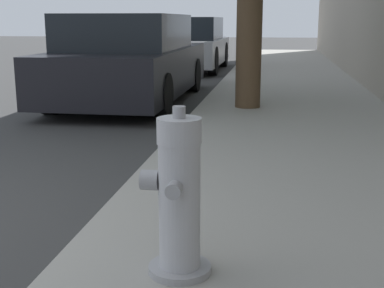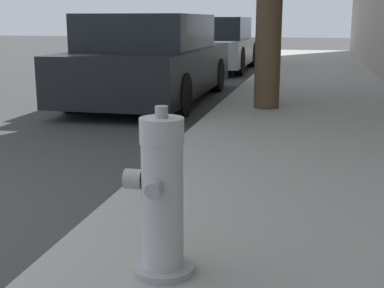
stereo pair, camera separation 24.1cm
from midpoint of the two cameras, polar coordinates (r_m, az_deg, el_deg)
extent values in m
cube|color=#99968E|center=(2.88, 11.00, -13.13)|extent=(2.70, 40.00, 0.13)
cylinder|color=#97979C|center=(2.67, -3.95, -13.13)|extent=(0.31, 0.31, 0.04)
cylinder|color=#B2B2B7|center=(2.55, -4.07, -6.63)|extent=(0.20, 0.20, 0.61)
cylinder|color=#B2B2B7|center=(2.45, -4.21, 1.40)|extent=(0.21, 0.21, 0.12)
cylinder|color=#97979C|center=(2.43, -4.24, 3.40)|extent=(0.06, 0.06, 0.05)
cylinder|color=#97979C|center=(2.38, -4.84, -4.95)|extent=(0.07, 0.07, 0.07)
cylinder|color=#97979C|center=(2.63, -3.46, -3.17)|extent=(0.07, 0.07, 0.07)
cylinder|color=#97979C|center=(2.54, -7.22, -3.85)|extent=(0.08, 0.10, 0.10)
cube|color=black|center=(9.00, -7.25, 7.84)|extent=(1.80, 4.56, 0.70)
cube|color=black|center=(8.79, -7.70, 11.78)|extent=(1.66, 2.51, 0.55)
cylinder|color=black|center=(10.60, -9.40, 7.41)|extent=(0.20, 0.62, 0.62)
cylinder|color=black|center=(10.21, -0.52, 7.37)|extent=(0.20, 0.62, 0.62)
cylinder|color=black|center=(7.99, -15.73, 5.28)|extent=(0.20, 0.62, 0.62)
cylinder|color=black|center=(7.45, -4.11, 5.21)|extent=(0.20, 0.62, 0.62)
cube|color=#B7B7BC|center=(14.56, -0.85, 9.88)|extent=(1.79, 4.14, 0.64)
cube|color=black|center=(14.38, -0.97, 12.24)|extent=(1.65, 2.28, 0.57)
cylinder|color=black|center=(15.98, -2.98, 9.57)|extent=(0.20, 0.70, 0.70)
cylinder|color=black|center=(15.73, 2.93, 9.52)|extent=(0.20, 0.70, 0.70)
cylinder|color=black|center=(13.49, -5.24, 8.89)|extent=(0.20, 0.70, 0.70)
cylinder|color=black|center=(13.19, 1.73, 8.84)|extent=(0.20, 0.70, 0.70)
cylinder|color=brown|center=(7.49, 5.24, 14.27)|extent=(0.35, 0.35, 2.71)
camera|label=1|loc=(0.12, -91.87, -0.43)|focal=50.00mm
camera|label=2|loc=(0.12, 88.13, 0.43)|focal=50.00mm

